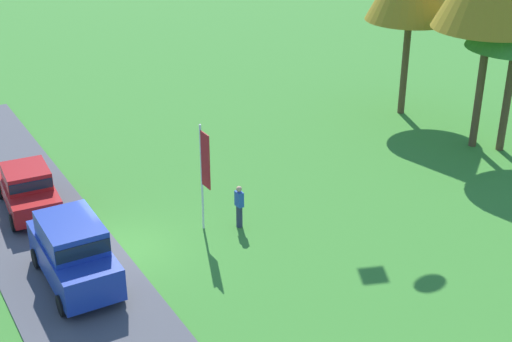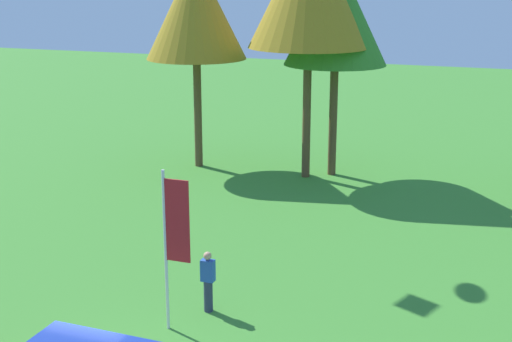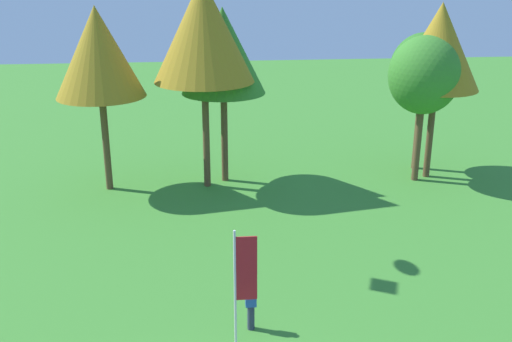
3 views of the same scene
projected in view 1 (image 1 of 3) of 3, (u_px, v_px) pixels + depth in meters
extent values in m
plane|color=#3D842D|center=(122.00, 252.00, 25.53)|extent=(120.00, 120.00, 0.00)
cube|color=#4C4C51|center=(64.00, 267.00, 24.54)|extent=(36.00, 4.40, 0.06)
cube|color=red|center=(28.00, 192.00, 28.05)|extent=(4.51, 2.10, 0.80)
cube|color=red|center=(26.00, 176.00, 27.65)|extent=(2.11, 1.78, 0.70)
cube|color=#19232D|center=(26.00, 176.00, 27.65)|extent=(2.15, 1.75, 0.38)
cylinder|color=black|center=(1.00, 190.00, 29.09)|extent=(0.70, 0.29, 0.68)
cylinder|color=black|center=(44.00, 182.00, 29.78)|extent=(0.70, 0.29, 0.68)
cylinder|color=black|center=(14.00, 222.00, 26.66)|extent=(0.70, 0.29, 0.68)
cylinder|color=black|center=(60.00, 213.00, 27.35)|extent=(0.70, 0.29, 0.68)
cube|color=#1E389E|center=(74.00, 259.00, 23.34)|extent=(4.63, 1.97, 1.10)
cube|color=#1E389E|center=(71.00, 233.00, 22.93)|extent=(2.63, 1.80, 0.84)
cube|color=#19232D|center=(71.00, 233.00, 22.93)|extent=(2.68, 1.76, 0.46)
cylinder|color=black|center=(37.00, 258.00, 24.40)|extent=(0.68, 0.25, 0.68)
cylinder|color=black|center=(88.00, 244.00, 25.21)|extent=(0.68, 0.25, 0.68)
cylinder|color=black|center=(62.00, 305.00, 21.94)|extent=(0.68, 0.25, 0.68)
cylinder|color=black|center=(118.00, 288.00, 22.75)|extent=(0.68, 0.25, 0.68)
cylinder|color=#2D334C|center=(239.00, 216.00, 27.01)|extent=(0.24, 0.24, 0.88)
cube|color=#2851AD|center=(239.00, 199.00, 26.70)|extent=(0.36, 0.22, 0.60)
sphere|color=tan|center=(239.00, 189.00, 26.52)|extent=(0.22, 0.22, 0.22)
cylinder|color=brown|center=(405.00, 68.00, 37.43)|extent=(0.36, 0.36, 5.04)
cylinder|color=brown|center=(480.00, 89.00, 33.16)|extent=(0.36, 0.36, 5.73)
cylinder|color=brown|center=(507.00, 100.00, 32.90)|extent=(0.36, 0.36, 4.95)
cylinder|color=silver|center=(202.00, 178.00, 26.19)|extent=(0.08, 0.08, 4.23)
cube|color=red|center=(205.00, 160.00, 25.55)|extent=(0.64, 0.04, 2.11)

